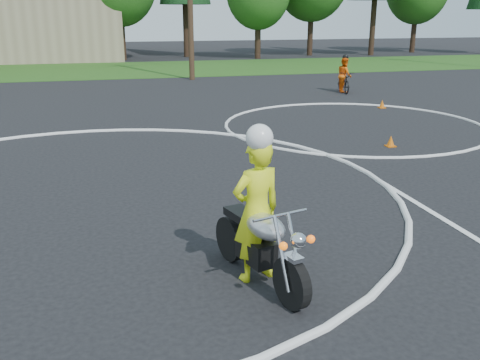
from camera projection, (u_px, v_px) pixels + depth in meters
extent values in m
plane|color=black|center=(80.00, 265.00, 7.54)|extent=(120.00, 120.00, 0.00)
cube|color=#1E4714|center=(95.00, 70.00, 32.51)|extent=(120.00, 10.00, 0.02)
torus|color=silver|center=(86.00, 196.00, 10.31)|extent=(12.12, 12.12, 0.12)
torus|color=silver|center=(353.00, 125.00, 16.79)|extent=(8.10, 8.10, 0.10)
cylinder|color=black|center=(292.00, 283.00, 6.36)|extent=(0.30, 0.66, 0.65)
cylinder|color=black|center=(230.00, 239.00, 7.60)|extent=(0.30, 0.66, 0.65)
cube|color=black|center=(256.00, 250.00, 6.99)|extent=(0.45, 0.65, 0.32)
ellipsoid|color=silver|center=(265.00, 226.00, 6.69)|extent=(0.56, 0.77, 0.30)
cube|color=black|center=(244.00, 216.00, 7.15)|extent=(0.45, 0.70, 0.11)
cylinder|color=white|center=(281.00, 253.00, 6.27)|extent=(0.15, 0.39, 0.87)
cylinder|color=silver|center=(295.00, 250.00, 6.36)|extent=(0.15, 0.39, 0.87)
cube|color=white|center=(293.00, 258.00, 6.23)|extent=(0.21, 0.27, 0.05)
cylinder|color=silver|center=(280.00, 215.00, 6.35)|extent=(0.74, 0.24, 0.04)
sphere|color=silver|center=(299.00, 241.00, 6.09)|extent=(0.19, 0.19, 0.19)
sphere|color=#DE5B0B|center=(283.00, 246.00, 6.02)|extent=(0.10, 0.10, 0.10)
sphere|color=#EF570B|center=(311.00, 239.00, 6.21)|extent=(0.10, 0.10, 0.10)
cylinder|color=silver|center=(250.00, 243.00, 7.46)|extent=(0.32, 0.85, 0.09)
imported|color=#E2F019|center=(257.00, 211.00, 6.88)|extent=(0.79, 0.63, 1.91)
sphere|color=white|center=(260.00, 138.00, 6.55)|extent=(0.34, 0.34, 0.34)
imported|color=black|center=(344.00, 82.00, 23.59)|extent=(0.90, 1.81, 0.91)
imported|color=#F05E0C|center=(344.00, 75.00, 23.50)|extent=(0.70, 0.83, 1.52)
sphere|color=black|center=(346.00, 57.00, 23.27)|extent=(0.26, 0.26, 0.26)
cone|color=#D5610B|center=(382.00, 104.00, 19.77)|extent=(0.22, 0.22, 0.30)
cube|color=#D5610B|center=(382.00, 108.00, 19.81)|extent=(0.24, 0.24, 0.03)
cone|color=#D5610B|center=(246.00, 226.00, 8.52)|extent=(0.22, 0.22, 0.30)
cube|color=#D5610B|center=(246.00, 233.00, 8.57)|extent=(0.24, 0.24, 0.03)
cone|color=#D5610B|center=(391.00, 141.00, 14.10)|extent=(0.22, 0.22, 0.30)
cube|color=#D5610B|center=(390.00, 146.00, 14.14)|extent=(0.24, 0.24, 0.03)
cylinder|color=#382619|center=(122.00, 37.00, 38.96)|extent=(0.44, 0.44, 3.24)
cylinder|color=#382619|center=(186.00, 31.00, 41.87)|extent=(0.44, 0.44, 3.96)
cylinder|color=#382619|center=(258.00, 39.00, 40.42)|extent=(0.44, 0.44, 2.88)
cylinder|color=#382619|center=(310.00, 33.00, 43.32)|extent=(0.44, 0.44, 3.60)
cylinder|color=#382619|center=(373.00, 28.00, 43.45)|extent=(0.44, 0.44, 4.32)
cylinder|color=#382619|center=(413.00, 33.00, 46.62)|extent=(0.44, 0.44, 3.24)
cylinder|color=#382619|center=(66.00, 40.00, 39.01)|extent=(0.44, 0.44, 2.88)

